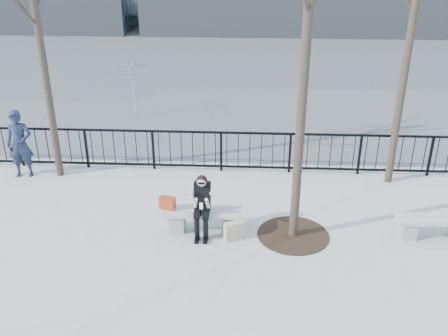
# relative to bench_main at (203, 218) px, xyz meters

# --- Properties ---
(ground) EXTENTS (120.00, 120.00, 0.00)m
(ground) POSITION_rel_bench_main_xyz_m (0.00, 0.00, -0.30)
(ground) COLOR #A09F9B
(ground) RESTS_ON ground
(street_surface) EXTENTS (60.00, 23.00, 0.01)m
(street_surface) POSITION_rel_bench_main_xyz_m (0.00, 15.00, -0.30)
(street_surface) COLOR #474747
(street_surface) RESTS_ON ground
(railing) EXTENTS (14.00, 0.06, 1.10)m
(railing) POSITION_rel_bench_main_xyz_m (0.00, 3.00, 0.25)
(railing) COLOR black
(railing) RESTS_ON ground
(tree_grate) EXTENTS (1.50, 1.50, 0.02)m
(tree_grate) POSITION_rel_bench_main_xyz_m (1.90, -0.10, -0.29)
(tree_grate) COLOR black
(tree_grate) RESTS_ON ground
(bench_main) EXTENTS (1.65, 0.46, 0.49)m
(bench_main) POSITION_rel_bench_main_xyz_m (0.00, 0.00, 0.00)
(bench_main) COLOR gray
(bench_main) RESTS_ON ground
(bench_second) EXTENTS (1.56, 0.44, 0.46)m
(bench_second) POSITION_rel_bench_main_xyz_m (4.79, 0.00, -0.02)
(bench_second) COLOR gray
(bench_second) RESTS_ON ground
(seated_woman) EXTENTS (0.50, 0.64, 1.34)m
(seated_woman) POSITION_rel_bench_main_xyz_m (0.00, -0.16, 0.37)
(seated_woman) COLOR black
(seated_woman) RESTS_ON ground
(handbag) EXTENTS (0.35, 0.23, 0.27)m
(handbag) POSITION_rel_bench_main_xyz_m (-0.74, 0.02, 0.32)
(handbag) COLOR #A03413
(handbag) RESTS_ON bench_main
(shopping_bag) EXTENTS (0.44, 0.32, 0.40)m
(shopping_bag) POSITION_rel_bench_main_xyz_m (0.68, -0.31, -0.10)
(shopping_bag) COLOR beige
(shopping_bag) RESTS_ON ground
(standing_man) EXTENTS (0.70, 0.51, 1.77)m
(standing_man) POSITION_rel_bench_main_xyz_m (-4.90, 2.41, 0.58)
(standing_man) COLOR black
(standing_man) RESTS_ON ground
(vendor_umbrella) EXTENTS (2.40, 2.44, 1.86)m
(vendor_umbrella) POSITION_rel_bench_main_xyz_m (-3.04, 7.23, 0.63)
(vendor_umbrella) COLOR yellow
(vendor_umbrella) RESTS_ON ground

